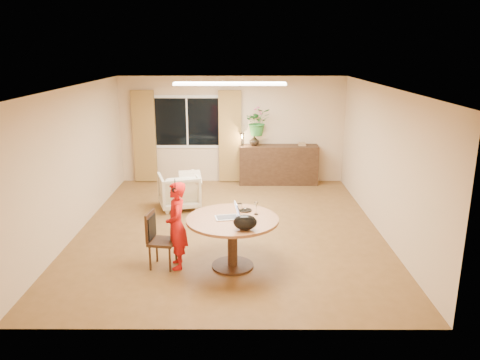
% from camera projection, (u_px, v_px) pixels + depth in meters
% --- Properties ---
extents(floor, '(6.50, 6.50, 0.00)m').
position_uv_depth(floor, '(229.00, 228.00, 8.71)').
color(floor, brown).
rests_on(floor, ground).
extents(ceiling, '(6.50, 6.50, 0.00)m').
position_uv_depth(ceiling, '(228.00, 87.00, 8.00)').
color(ceiling, white).
rests_on(ceiling, wall_back).
extents(wall_back, '(5.50, 0.00, 5.50)m').
position_uv_depth(wall_back, '(232.00, 130.00, 11.49)').
color(wall_back, '#DAB58D').
rests_on(wall_back, floor).
extents(wall_left, '(0.00, 6.50, 6.50)m').
position_uv_depth(wall_left, '(75.00, 160.00, 8.37)').
color(wall_left, '#DAB58D').
rests_on(wall_left, floor).
extents(wall_right, '(0.00, 6.50, 6.50)m').
position_uv_depth(wall_right, '(382.00, 161.00, 8.35)').
color(wall_right, '#DAB58D').
rests_on(wall_right, floor).
extents(window, '(1.70, 0.03, 1.30)m').
position_uv_depth(window, '(187.00, 122.00, 11.42)').
color(window, white).
rests_on(window, wall_back).
extents(curtain_left, '(0.55, 0.08, 2.25)m').
position_uv_depth(curtain_left, '(144.00, 137.00, 11.44)').
color(curtain_left, brown).
rests_on(curtain_left, wall_back).
extents(curtain_right, '(0.55, 0.08, 2.25)m').
position_uv_depth(curtain_right, '(230.00, 137.00, 11.44)').
color(curtain_right, brown).
rests_on(curtain_right, wall_back).
extents(ceiling_panel, '(2.20, 0.35, 0.05)m').
position_uv_depth(ceiling_panel, '(230.00, 84.00, 9.17)').
color(ceiling_panel, white).
rests_on(ceiling_panel, ceiling).
extents(dining_table, '(1.39, 1.39, 0.79)m').
position_uv_depth(dining_table, '(232.00, 229.00, 7.03)').
color(dining_table, brown).
rests_on(dining_table, floor).
extents(dining_chair, '(0.47, 0.44, 0.87)m').
position_uv_depth(dining_chair, '(162.00, 240.00, 7.08)').
color(dining_chair, black).
rests_on(dining_chair, floor).
extents(child, '(0.54, 0.40, 1.34)m').
position_uv_depth(child, '(177.00, 225.00, 7.02)').
color(child, red).
rests_on(child, floor).
extents(laptop, '(0.40, 0.31, 0.24)m').
position_uv_depth(laptop, '(227.00, 210.00, 6.95)').
color(laptop, '#B7B7BC').
rests_on(laptop, dining_table).
extents(tumbler, '(0.09, 0.09, 0.12)m').
position_uv_depth(tumbler, '(240.00, 207.00, 7.29)').
color(tumbler, white).
rests_on(tumbler, dining_table).
extents(wine_glass, '(0.08, 0.08, 0.20)m').
position_uv_depth(wine_glass, '(256.00, 208.00, 7.11)').
color(wine_glass, white).
rests_on(wine_glass, dining_table).
extents(pot_lid, '(0.22, 0.22, 0.03)m').
position_uv_depth(pot_lid, '(245.00, 210.00, 7.29)').
color(pot_lid, white).
rests_on(pot_lid, dining_table).
extents(handbag, '(0.37, 0.26, 0.22)m').
position_uv_depth(handbag, '(245.00, 222.00, 6.50)').
color(handbag, black).
rests_on(handbag, dining_table).
extents(armchair, '(0.99, 1.00, 0.74)m').
position_uv_depth(armchair, '(179.00, 191.00, 9.75)').
color(armchair, beige).
rests_on(armchair, floor).
extents(throw, '(0.54, 0.62, 0.03)m').
position_uv_depth(throw, '(190.00, 174.00, 9.60)').
color(throw, beige).
rests_on(throw, armchair).
extents(sideboard, '(1.91, 0.47, 0.96)m').
position_uv_depth(sideboard, '(278.00, 165.00, 11.48)').
color(sideboard, black).
rests_on(sideboard, floor).
extents(vase, '(0.30, 0.30, 0.25)m').
position_uv_depth(vase, '(254.00, 141.00, 11.31)').
color(vase, black).
rests_on(vase, sideboard).
extents(bouquet, '(0.68, 0.61, 0.66)m').
position_uv_depth(bouquet, '(258.00, 122.00, 11.19)').
color(bouquet, '#386B28').
rests_on(bouquet, vase).
extents(book_stack, '(0.22, 0.19, 0.08)m').
position_uv_depth(book_stack, '(302.00, 144.00, 11.33)').
color(book_stack, '#8E6948').
rests_on(book_stack, sideboard).
extents(desk_lamp, '(0.16, 0.16, 0.32)m').
position_uv_depth(desk_lamp, '(242.00, 139.00, 11.26)').
color(desk_lamp, black).
rests_on(desk_lamp, sideboard).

